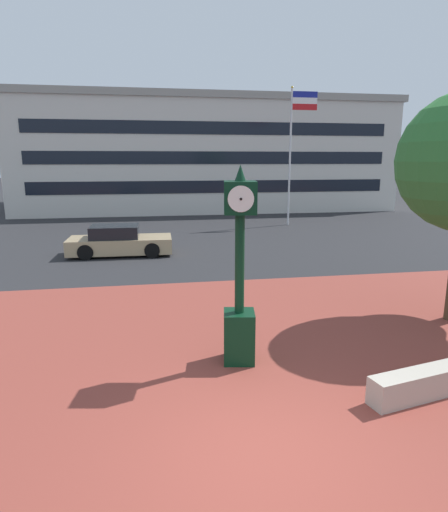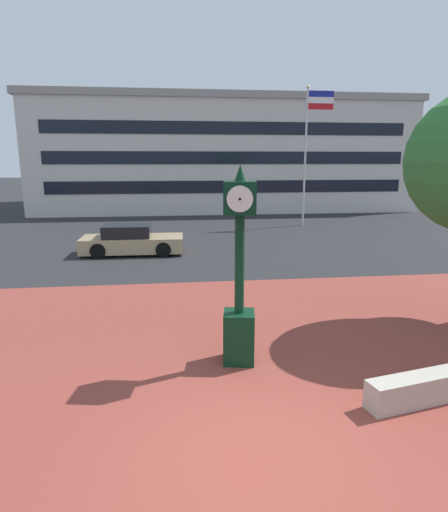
% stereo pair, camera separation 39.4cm
% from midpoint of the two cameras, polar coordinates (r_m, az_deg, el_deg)
% --- Properties ---
extents(ground_plane, '(200.00, 200.00, 0.00)m').
position_cam_midpoint_polar(ground_plane, '(6.65, 5.79, -24.85)').
color(ground_plane, '#262628').
extents(plaza_brick_paving, '(44.00, 12.91, 0.01)m').
position_cam_midpoint_polar(plaza_brick_paving, '(8.69, 2.10, -15.09)').
color(plaza_brick_paving, brown).
rests_on(plaza_brick_paving, ground).
extents(planter_wall, '(3.21, 1.05, 0.50)m').
position_cam_midpoint_polar(planter_wall, '(8.83, 28.46, -14.44)').
color(planter_wall, '#ADA393').
rests_on(planter_wall, ground).
extents(street_clock, '(0.71, 0.74, 3.94)m').
position_cam_midpoint_polar(street_clock, '(8.57, 3.34, -3.49)').
color(street_clock, black).
rests_on(street_clock, ground).
extents(car_street_near, '(4.38, 1.95, 1.28)m').
position_cam_midpoint_polar(car_street_near, '(19.31, -11.46, 1.95)').
color(car_street_near, tan).
rests_on(car_street_near, ground).
extents(flagpole_primary, '(1.67, 0.14, 8.27)m').
position_cam_midpoint_polar(flagpole_primary, '(27.59, 11.48, 14.25)').
color(flagpole_primary, silver).
rests_on(flagpole_primary, ground).
extents(civic_building, '(29.70, 14.98, 8.80)m').
position_cam_midpoint_polar(civic_building, '(39.55, -0.41, 13.07)').
color(civic_building, beige).
rests_on(civic_building, ground).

